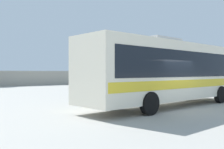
{
  "coord_description": "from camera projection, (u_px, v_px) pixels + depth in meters",
  "views": [
    {
      "loc": [
        -10.43,
        -8.45,
        1.9
      ],
      "look_at": [
        -0.41,
        4.66,
        1.76
      ],
      "focal_mm": 41.2,
      "sensor_mm": 36.0,
      "label": 1
    }
  ],
  "objects": [
    {
      "name": "perimeter_wall",
      "position": [
        12.0,
        79.0,
        35.21
      ],
      "size": [
        80.0,
        0.3,
        2.12
      ],
      "primitive_type": "cube",
      "color": "#9E998C",
      "rests_on": "ground_plane"
    },
    {
      "name": "ground_plane",
      "position": [
        76.0,
        96.0,
        21.01
      ],
      "size": [
        300.0,
        300.0,
        0.0
      ],
      "primitive_type": "plane",
      "color": "#A3A099"
    },
    {
      "name": "coach_bus_cream_yellow",
      "position": [
        168.0,
        71.0,
        14.33
      ],
      "size": [
        11.81,
        3.47,
        3.74
      ],
      "color": "silver",
      "rests_on": "ground_plane"
    }
  ]
}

